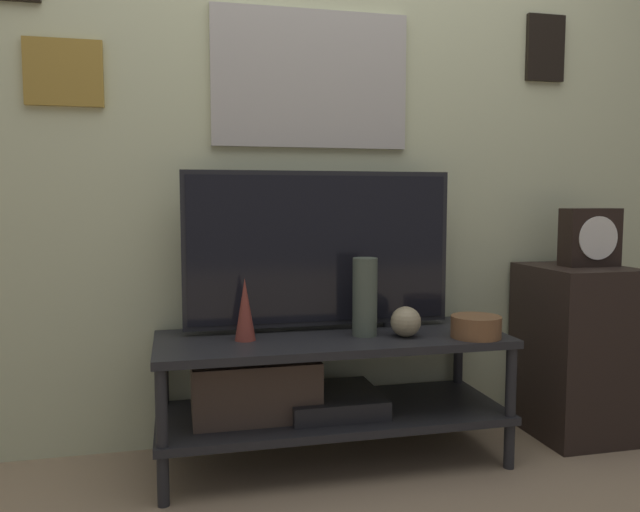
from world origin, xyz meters
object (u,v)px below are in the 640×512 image
Objects in this scene: vase_wide_bowl at (476,327)px; vase_round_glass at (406,322)px; mantel_clock at (590,237)px; vase_slim_bronze at (245,309)px; television at (319,249)px; vase_tall_ceramic at (365,297)px.

vase_wide_bowl is 0.26m from vase_round_glass.
mantel_clock is at bearing 7.68° from vase_round_glass.
vase_wide_bowl is 0.71m from mantel_clock.
vase_slim_bronze is 2.00× the size of vase_round_glass.
television is at bearing 153.99° from vase_wide_bowl.
television reaches higher than mantel_clock.
vase_slim_bronze reaches higher than vase_wide_bowl.
television is 5.66× the size of vase_wide_bowl.
mantel_clock is at bearing 1.40° from vase_slim_bronze.
vase_slim_bronze is at bearing -159.69° from television.
mantel_clock is at bearing -3.85° from television.
vase_slim_bronze is 0.45m from vase_tall_ceramic.
television is 4.35× the size of mantel_clock.
vase_slim_bronze is 1.48m from mantel_clock.
vase_slim_bronze is 0.60m from vase_round_glass.
mantel_clock is (1.15, -0.08, 0.03)m from television.
vase_tall_ceramic reaches higher than vase_round_glass.
mantel_clock is (1.46, 0.04, 0.24)m from vase_slim_bronze.
vase_round_glass is (0.59, -0.08, -0.06)m from vase_slim_bronze.
vase_round_glass is (-0.25, 0.07, 0.02)m from vase_wide_bowl.
vase_tall_ceramic is at bearing -176.63° from mantel_clock.
television is 3.58× the size of vase_tall_ceramic.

